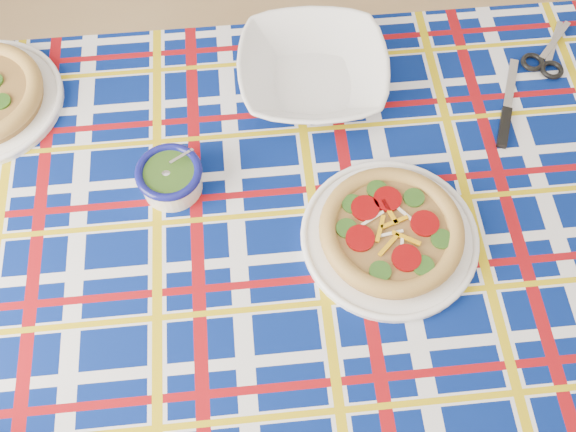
{
  "coord_description": "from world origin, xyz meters",
  "views": [
    {
      "loc": [
        -0.38,
        -0.42,
        1.97
      ],
      "look_at": [
        -0.32,
        0.16,
        0.86
      ],
      "focal_mm": 40.0,
      "sensor_mm": 36.0,
      "label": 1
    }
  ],
  "objects_px": {
    "dining_table": "(278,254)",
    "pesto_bowl": "(170,177)",
    "main_focaccia_plate": "(391,231)",
    "serving_bowl": "(313,73)"
  },
  "relations": [
    {
      "from": "main_focaccia_plate",
      "to": "serving_bowl",
      "type": "bearing_deg",
      "value": 104.12
    },
    {
      "from": "dining_table",
      "to": "serving_bowl",
      "type": "bearing_deg",
      "value": 73.14
    },
    {
      "from": "main_focaccia_plate",
      "to": "pesto_bowl",
      "type": "distance_m",
      "value": 0.45
    },
    {
      "from": "dining_table",
      "to": "serving_bowl",
      "type": "xyz_separation_m",
      "value": [
        0.12,
        0.37,
        0.13
      ]
    },
    {
      "from": "serving_bowl",
      "to": "dining_table",
      "type": "bearing_deg",
      "value": -107.74
    },
    {
      "from": "dining_table",
      "to": "main_focaccia_plate",
      "type": "relative_size",
      "value": 5.02
    },
    {
      "from": "main_focaccia_plate",
      "to": "pesto_bowl",
      "type": "height_order",
      "value": "pesto_bowl"
    },
    {
      "from": "main_focaccia_plate",
      "to": "serving_bowl",
      "type": "xyz_separation_m",
      "value": [
        -0.1,
        0.4,
        0.01
      ]
    },
    {
      "from": "pesto_bowl",
      "to": "serving_bowl",
      "type": "distance_m",
      "value": 0.39
    },
    {
      "from": "dining_table",
      "to": "pesto_bowl",
      "type": "bearing_deg",
      "value": 147.03
    }
  ]
}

